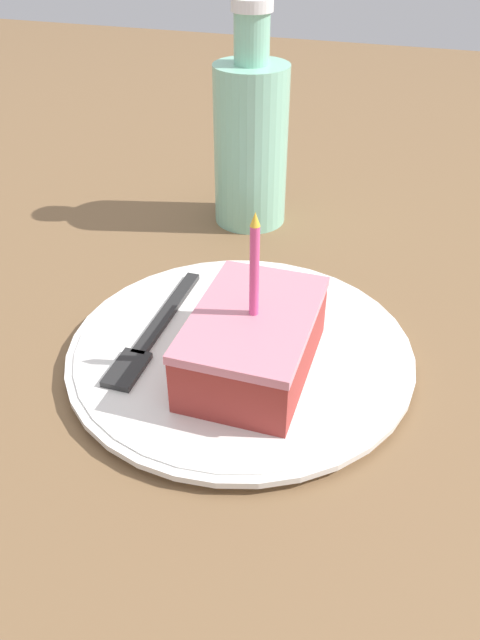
% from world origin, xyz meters
% --- Properties ---
extents(ground_plane, '(2.40, 2.40, 0.04)m').
position_xyz_m(ground_plane, '(0.00, 0.00, -0.02)').
color(ground_plane, brown).
rests_on(ground_plane, ground).
extents(plate, '(0.29, 0.29, 0.01)m').
position_xyz_m(plate, '(0.00, 0.02, 0.01)').
color(plate, white).
rests_on(plate, ground_plane).
extents(cake_slice, '(0.09, 0.14, 0.14)m').
position_xyz_m(cake_slice, '(-0.02, 0.05, 0.04)').
color(cake_slice, '#99332D').
rests_on(cake_slice, plate).
extents(fork, '(0.02, 0.17, 0.00)m').
position_xyz_m(fork, '(0.08, 0.03, 0.02)').
color(fork, '#262626').
rests_on(fork, plate).
extents(bottle, '(0.08, 0.08, 0.24)m').
position_xyz_m(bottle, '(0.07, -0.23, 0.10)').
color(bottle, '#8CD1B2').
rests_on(bottle, ground_plane).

